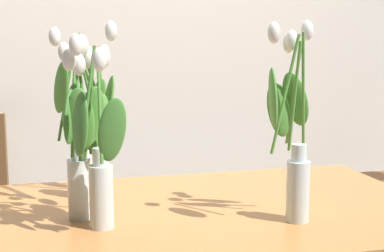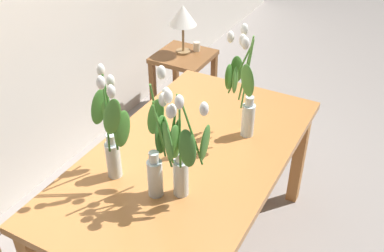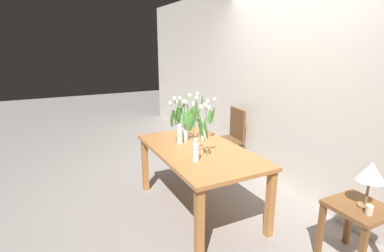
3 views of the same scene
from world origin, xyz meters
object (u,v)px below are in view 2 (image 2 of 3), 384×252
(tulip_vase_2, at_px, (243,94))
(side_table, at_px, (184,67))
(tulip_vase_1, at_px, (161,152))
(tulip_vase_3, at_px, (112,135))
(dining_table, at_px, (189,168))
(pillar_candle, at_px, (197,46))
(tulip_vase_0, at_px, (180,156))
(table_lamp, at_px, (183,17))

(tulip_vase_2, relative_size, side_table, 1.06)
(tulip_vase_1, bearing_deg, tulip_vase_3, 89.76)
(dining_table, xyz_separation_m, tulip_vase_2, (0.28, -0.16, 0.33))
(pillar_candle, bearing_deg, side_table, 152.43)
(tulip_vase_2, bearing_deg, pillar_candle, 36.82)
(tulip_vase_1, xyz_separation_m, tulip_vase_3, (0.00, 0.26, 0.00))
(dining_table, relative_size, tulip_vase_0, 2.94)
(tulip_vase_3, height_order, pillar_candle, tulip_vase_3)
(tulip_vase_1, xyz_separation_m, tulip_vase_2, (0.58, -0.12, 0.02))
(tulip_vase_2, height_order, side_table, tulip_vase_2)
(tulip_vase_0, height_order, side_table, tulip_vase_0)
(tulip_vase_0, xyz_separation_m, table_lamp, (1.67, 0.93, -0.11))
(dining_table, xyz_separation_m, side_table, (1.35, 0.79, -0.22))
(tulip_vase_2, xyz_separation_m, side_table, (1.07, 0.95, -0.55))
(tulip_vase_0, xyz_separation_m, tulip_vase_2, (0.56, -0.04, 0.02))
(side_table, xyz_separation_m, table_lamp, (0.03, 0.02, 0.42))
(tulip_vase_0, bearing_deg, tulip_vase_2, -4.42)
(tulip_vase_2, distance_m, side_table, 1.53)
(tulip_vase_3, distance_m, table_lamp, 1.79)
(tulip_vase_0, height_order, tulip_vase_3, tulip_vase_3)
(tulip_vase_1, relative_size, table_lamp, 1.46)
(tulip_vase_0, distance_m, side_table, 1.94)
(dining_table, distance_m, tulip_vase_0, 0.44)
(tulip_vase_0, height_order, tulip_vase_1, tulip_vase_1)
(dining_table, relative_size, pillar_candle, 21.33)
(side_table, bearing_deg, dining_table, -149.70)
(tulip_vase_3, height_order, side_table, tulip_vase_3)
(pillar_candle, bearing_deg, dining_table, -153.54)
(side_table, bearing_deg, pillar_candle, -27.57)
(tulip_vase_3, xyz_separation_m, side_table, (1.66, 0.57, -0.54))
(tulip_vase_2, relative_size, table_lamp, 1.47)
(tulip_vase_1, height_order, tulip_vase_3, tulip_vase_1)
(dining_table, distance_m, side_table, 1.58)
(tulip_vase_0, distance_m, pillar_candle, 1.98)
(table_lamp, relative_size, pillar_candle, 5.31)
(tulip_vase_2, xyz_separation_m, table_lamp, (1.10, 0.97, -0.12))
(tulip_vase_0, distance_m, tulip_vase_2, 0.56)
(tulip_vase_1, bearing_deg, table_lamp, 26.60)
(side_table, relative_size, table_lamp, 1.38)
(tulip_vase_2, height_order, tulip_vase_3, tulip_vase_2)
(tulip_vase_1, xyz_separation_m, table_lamp, (1.69, 0.85, -0.11))
(tulip_vase_3, bearing_deg, dining_table, -36.32)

